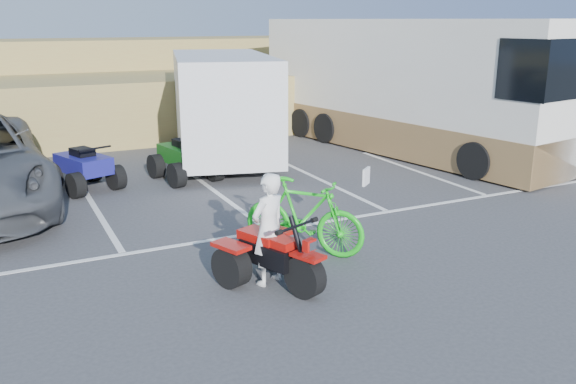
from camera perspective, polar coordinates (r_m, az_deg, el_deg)
name	(u,v)px	position (r m, az deg, el deg)	size (l,w,h in m)	color
ground	(333,278)	(9.46, 4.25, -8.03)	(100.00, 100.00, 0.00)	#3C3C3F
parking_stripes	(274,202)	(13.23, -1.34, -0.94)	(28.00, 5.16, 0.01)	white
grass_embankment	(122,87)	(23.47, -15.24, 9.43)	(40.00, 8.50, 3.10)	olive
red_trike_atv	(276,285)	(9.19, -1.11, -8.73)	(1.24, 1.65, 1.07)	#9D0E09
rider	(269,229)	(8.97, -1.84, -3.50)	(0.62, 0.41, 1.70)	white
green_dirt_bike	(304,216)	(10.23, 1.47, -2.25)	(0.61, 2.15, 1.29)	#14BF19
cargo_trailer	(223,103)	(17.24, -6.15, 8.25)	(3.98, 6.65, 2.90)	silver
rv_motorhome	(404,95)	(18.82, 10.84, 8.92)	(4.47, 10.83, 3.79)	silver
quad_atv_blue	(86,189)	(15.02, -18.40, 0.27)	(1.24, 1.67, 1.09)	navy
quad_atv_green	(186,179)	(15.32, -9.53, 1.17)	(1.29, 1.72, 1.12)	#125213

